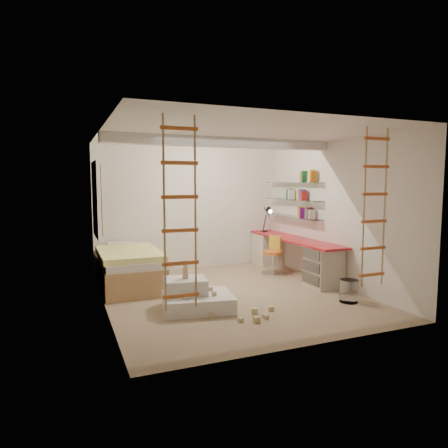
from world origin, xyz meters
name	(u,v)px	position (x,y,z in m)	size (l,w,h in m)	color
floor	(231,295)	(0.00, 0.00, 0.00)	(4.50, 4.50, 0.00)	#9F8466
ceiling_beam	(224,142)	(0.00, 0.30, 2.52)	(4.00, 0.18, 0.16)	white
window_frame	(96,200)	(-1.97, 1.50, 1.55)	(0.06, 1.15, 1.35)	white
window_blind	(99,199)	(-1.93, 1.50, 1.55)	(0.02, 1.00, 1.20)	#4C2D1E
rope_ladder_left	(180,214)	(-1.35, -1.75, 1.52)	(0.41, 0.04, 2.13)	#C15620
rope_ladder_right	(374,208)	(1.35, -1.75, 1.52)	(0.41, 0.04, 2.13)	#C24B21
waste_bin	(349,291)	(1.54, -1.07, 0.18)	(0.28, 0.28, 0.35)	white
desk	(293,255)	(1.72, 0.86, 0.40)	(0.56, 2.80, 0.75)	red
shelves	(293,200)	(1.87, 1.13, 1.50)	(0.25, 1.80, 0.71)	white
bed	(128,268)	(-1.48, 1.23, 0.33)	(1.02, 2.00, 0.69)	#AD7F51
task_lamp	(268,215)	(1.67, 1.82, 1.14)	(0.14, 0.36, 0.57)	black
swivel_chair	(273,261)	(1.34, 0.98, 0.29)	(0.57, 0.57, 0.79)	#C86726
play_platform	(194,297)	(-0.79, -0.48, 0.17)	(1.12, 0.94, 0.44)	silver
toy_blocks	(224,298)	(-0.46, -0.84, 0.22)	(1.26, 1.04, 0.71)	#CCB284
books	(293,196)	(1.87, 1.13, 1.58)	(0.14, 0.64, 0.92)	white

